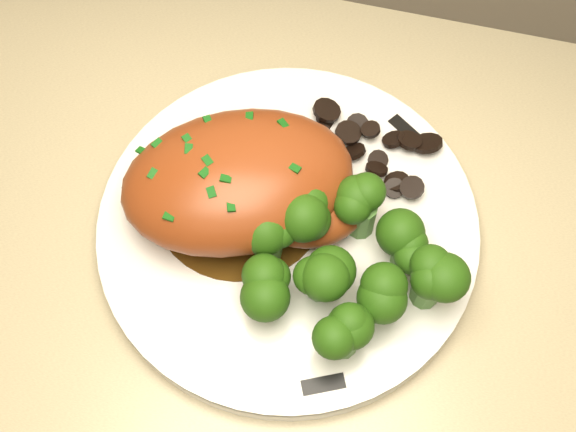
# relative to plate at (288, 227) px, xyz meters

# --- Properties ---
(plate) EXTENTS (0.31, 0.31, 0.02)m
(plate) POSITION_rel_plate_xyz_m (0.00, 0.00, 0.00)
(plate) COLOR silver
(plate) RESTS_ON counter
(rim_accent_0) EXTENTS (0.03, 0.03, 0.00)m
(rim_accent_0) POSITION_rel_plate_xyz_m (0.07, 0.10, 0.01)
(rim_accent_0) COLOR black
(rim_accent_0) RESTS_ON plate
(rim_accent_1) EXTENTS (0.01, 0.03, 0.00)m
(rim_accent_1) POSITION_rel_plate_xyz_m (-0.12, 0.01, 0.01)
(rim_accent_1) COLOR black
(rim_accent_1) RESTS_ON plate
(rim_accent_2) EXTENTS (0.03, 0.02, 0.00)m
(rim_accent_2) POSITION_rel_plate_xyz_m (0.05, -0.11, 0.01)
(rim_accent_2) COLOR black
(rim_accent_2) RESTS_ON plate
(gravy_pool) EXTENTS (0.13, 0.13, 0.00)m
(gravy_pool) POSITION_rel_plate_xyz_m (-0.04, 0.01, 0.01)
(gravy_pool) COLOR #3C250A
(gravy_pool) RESTS_ON plate
(chicken_breast) EXTENTS (0.20, 0.18, 0.07)m
(chicken_breast) POSITION_rel_plate_xyz_m (-0.03, 0.01, 0.04)
(chicken_breast) COLOR brown
(chicken_breast) RESTS_ON plate
(mushroom_pile) EXTENTS (0.09, 0.07, 0.03)m
(mushroom_pile) POSITION_rel_plate_xyz_m (0.04, 0.07, 0.01)
(mushroom_pile) COLOR black
(mushroom_pile) RESTS_ON plate
(broccoli_florets) EXTENTS (0.15, 0.12, 0.05)m
(broccoli_florets) POSITION_rel_plate_xyz_m (0.05, -0.03, 0.04)
(broccoli_florets) COLOR #43712F
(broccoli_florets) RESTS_ON plate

